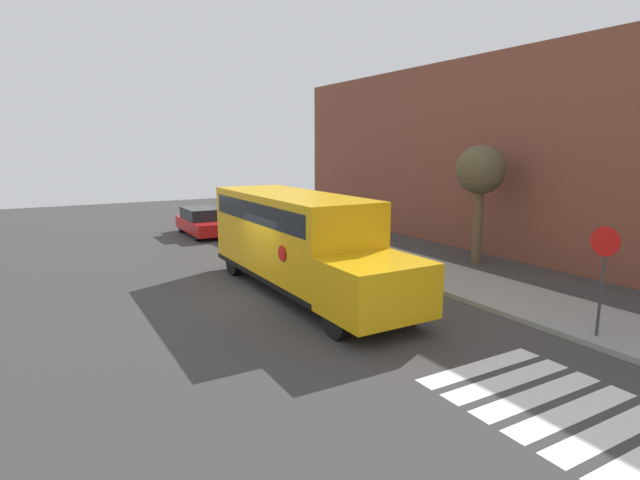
{
  "coord_description": "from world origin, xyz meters",
  "views": [
    {
      "loc": [
        14.01,
        -5.91,
        4.61
      ],
      "look_at": [
        0.66,
        1.81,
        1.72
      ],
      "focal_mm": 28.0,
      "sensor_mm": 36.0,
      "label": 1
    }
  ],
  "objects_px": {
    "tree_near_sidewalk": "(481,173)",
    "parked_car": "(203,222)",
    "school_bus": "(298,237)",
    "stop_sign": "(603,267)"
  },
  "relations": [
    {
      "from": "tree_near_sidewalk",
      "to": "parked_car",
      "type": "bearing_deg",
      "value": -147.08
    },
    {
      "from": "school_bus",
      "to": "stop_sign",
      "type": "bearing_deg",
      "value": 29.47
    },
    {
      "from": "school_bus",
      "to": "tree_near_sidewalk",
      "type": "xyz_separation_m",
      "value": [
        0.01,
        8.1,
        1.84
      ]
    },
    {
      "from": "stop_sign",
      "to": "tree_near_sidewalk",
      "type": "bearing_deg",
      "value": 152.17
    },
    {
      "from": "parked_car",
      "to": "stop_sign",
      "type": "bearing_deg",
      "value": 10.98
    },
    {
      "from": "parked_car",
      "to": "tree_near_sidewalk",
      "type": "height_order",
      "value": "tree_near_sidewalk"
    },
    {
      "from": "stop_sign",
      "to": "school_bus",
      "type": "bearing_deg",
      "value": -150.53
    },
    {
      "from": "parked_car",
      "to": "tree_near_sidewalk",
      "type": "bearing_deg",
      "value": 32.92
    },
    {
      "from": "stop_sign",
      "to": "parked_car",
      "type": "bearing_deg",
      "value": -169.02
    },
    {
      "from": "stop_sign",
      "to": "tree_near_sidewalk",
      "type": "height_order",
      "value": "tree_near_sidewalk"
    }
  ]
}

